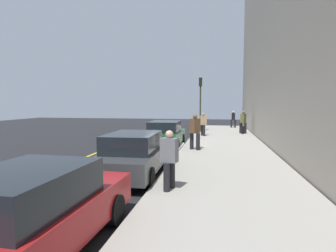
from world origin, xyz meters
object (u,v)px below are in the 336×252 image
(pedestrian_brown_coat, at_px, (195,131))
(parked_car_green, at_px, (165,134))
(pedestrian_tan_coat, at_px, (203,123))
(parked_car_charcoal, at_px, (134,154))
(rolling_suitcase, at_px, (243,130))
(pedestrian_olive_coat, at_px, (243,121))
(pedestrian_black_coat, at_px, (233,119))
(pedestrian_grey_coat, at_px, (169,158))
(parked_car_red, at_px, (32,213))
(traffic_light_pole, at_px, (200,95))

(pedestrian_brown_coat, bearing_deg, parked_car_green, 53.07)
(pedestrian_tan_coat, bearing_deg, parked_car_charcoal, 170.62)
(pedestrian_brown_coat, relative_size, rolling_suitcase, 1.92)
(parked_car_green, distance_m, pedestrian_olive_coat, 8.68)
(parked_car_charcoal, height_order, rolling_suitcase, parked_car_charcoal)
(pedestrian_tan_coat, distance_m, pedestrian_black_coat, 7.85)
(pedestrian_grey_coat, bearing_deg, rolling_suitcase, -12.46)
(parked_car_charcoal, bearing_deg, pedestrian_tan_coat, -9.38)
(pedestrian_olive_coat, relative_size, pedestrian_black_coat, 1.08)
(pedestrian_olive_coat, height_order, rolling_suitcase, pedestrian_olive_coat)
(parked_car_green, height_order, pedestrian_brown_coat, pedestrian_brown_coat)
(rolling_suitcase, bearing_deg, parked_car_red, 164.87)
(parked_car_charcoal, relative_size, rolling_suitcase, 4.95)
(pedestrian_tan_coat, bearing_deg, rolling_suitcase, -58.71)
(parked_car_green, xyz_separation_m, pedestrian_grey_coat, (-8.08, -1.63, 0.27))
(parked_car_red, relative_size, pedestrian_brown_coat, 2.40)
(parked_car_charcoal, relative_size, pedestrian_brown_coat, 2.57)
(pedestrian_tan_coat, relative_size, rolling_suitcase, 1.76)
(pedestrian_olive_coat, bearing_deg, pedestrian_grey_coat, 167.66)
(parked_car_charcoal, distance_m, pedestrian_olive_coat, 14.24)
(pedestrian_tan_coat, bearing_deg, parked_car_red, 173.22)
(parked_car_red, relative_size, traffic_light_pole, 0.98)
(parked_car_charcoal, bearing_deg, traffic_light_pole, -5.86)
(pedestrian_black_coat, distance_m, rolling_suitcase, 5.65)
(parked_car_green, height_order, pedestrian_tan_coat, pedestrian_tan_coat)
(parked_car_green, bearing_deg, pedestrian_grey_coat, -168.59)
(parked_car_charcoal, xyz_separation_m, pedestrian_olive_coat, (13.38, -4.88, 0.33))
(parked_car_charcoal, distance_m, rolling_suitcase, 13.81)
(parked_car_charcoal, xyz_separation_m, parked_car_green, (6.26, 0.08, -0.00))
(parked_car_red, distance_m, pedestrian_black_coat, 24.26)
(parked_car_charcoal, distance_m, parked_car_green, 6.26)
(traffic_light_pole, bearing_deg, pedestrian_brown_coat, -178.27)
(pedestrian_olive_coat, xyz_separation_m, traffic_light_pole, (0.73, 3.43, 2.08))
(pedestrian_tan_coat, xyz_separation_m, rolling_suitcase, (1.81, -2.98, -0.60))
(parked_car_red, relative_size, pedestrian_grey_coat, 2.68)
(parked_car_red, relative_size, rolling_suitcase, 4.61)
(pedestrian_brown_coat, bearing_deg, rolling_suitcase, -21.03)
(pedestrian_olive_coat, height_order, pedestrian_brown_coat, pedestrian_brown_coat)
(parked_car_charcoal, bearing_deg, pedestrian_grey_coat, -139.46)
(pedestrian_tan_coat, bearing_deg, pedestrian_brown_coat, 178.98)
(parked_car_red, bearing_deg, pedestrian_brown_coat, -10.24)
(parked_car_charcoal, relative_size, pedestrian_tan_coat, 2.81)
(pedestrian_tan_coat, xyz_separation_m, pedestrian_brown_coat, (-6.22, 0.11, 0.08))
(parked_car_red, bearing_deg, traffic_light_pole, -4.61)
(parked_car_red, bearing_deg, pedestrian_black_coat, -10.75)
(parked_car_red, xyz_separation_m, pedestrian_tan_coat, (16.42, -1.95, 0.29))
(pedestrian_olive_coat, xyz_separation_m, rolling_suitcase, (-0.44, 0.06, -0.64))
(parked_car_red, xyz_separation_m, pedestrian_grey_coat, (3.47, -1.67, 0.27))
(pedestrian_black_coat, bearing_deg, parked_car_green, 159.92)
(parked_car_green, xyz_separation_m, pedestrian_tan_coat, (4.87, -1.91, 0.29))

